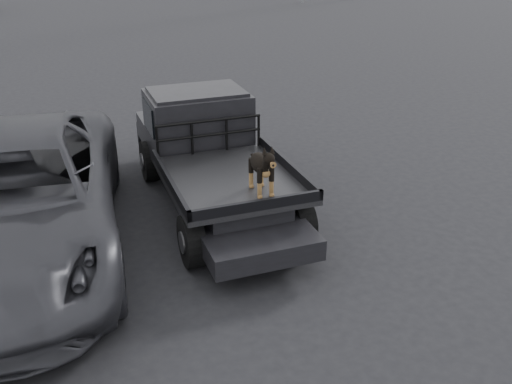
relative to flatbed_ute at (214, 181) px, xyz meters
name	(u,v)px	position (x,y,z in m)	size (l,w,h in m)	color
ground	(284,254)	(0.51, -1.89, -0.46)	(120.00, 120.00, 0.00)	black
flatbed_ute	(214,181)	(0.00, 0.00, 0.00)	(2.00, 5.40, 0.92)	black
ute_cab	(198,114)	(0.00, 0.95, 0.90)	(1.72, 1.30, 0.88)	black
headache_rack	(209,137)	(0.00, 0.20, 0.74)	(1.80, 0.08, 0.55)	black
dog	(261,168)	(0.26, -1.58, 0.83)	(0.32, 0.60, 0.74)	black
parked_suv	(12,198)	(-3.12, -0.50, 0.43)	(2.94, 6.38, 1.77)	#323338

